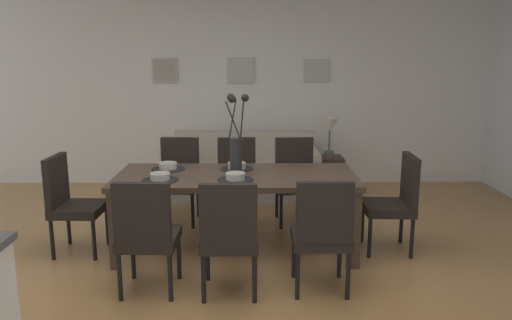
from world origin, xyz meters
name	(u,v)px	position (x,y,z in m)	size (l,w,h in m)	color
ground_plane	(225,281)	(0.00, 0.00, 0.00)	(9.00, 9.00, 0.00)	#A87A47
back_wall_panel	(235,92)	(0.00, 3.25, 1.30)	(9.00, 0.10, 2.60)	silver
dining_table	(236,181)	(0.08, 0.66, 0.67)	(2.20, 0.95, 0.74)	#3D2D23
dining_chair_near_left	(147,231)	(-0.57, -0.22, 0.51)	(0.45, 0.45, 0.92)	black
dining_chair_near_right	(179,176)	(-0.58, 1.53, 0.51)	(0.46, 0.46, 0.92)	black
dining_chair_far_left	(229,233)	(0.05, -0.25, 0.51)	(0.44, 0.44, 0.92)	black
dining_chair_far_right	(237,176)	(0.06, 1.52, 0.51)	(0.46, 0.46, 0.92)	black
dining_chair_mid_left	(322,230)	(0.76, -0.21, 0.51)	(0.45, 0.45, 0.92)	black
dining_chair_mid_right	(295,176)	(0.71, 1.51, 0.51)	(0.47, 0.47, 0.92)	black
dining_chair_head_west	(70,200)	(-1.45, 0.63, 0.51)	(0.45, 0.45, 0.92)	black
dining_chair_head_east	(396,198)	(1.57, 0.64, 0.51)	(0.46, 0.46, 0.92)	black
centerpiece_vase	(236,144)	(0.08, 0.66, 1.02)	(0.21, 0.23, 0.73)	#232326
placemat_near_left	(160,180)	(-0.58, 0.44, 0.74)	(0.32, 0.32, 0.01)	black
bowl_near_left	(160,176)	(-0.58, 0.44, 0.78)	(0.17, 0.17, 0.07)	#B2ADA3
placemat_near_right	(168,169)	(-0.58, 0.87, 0.74)	(0.32, 0.32, 0.01)	black
bowl_near_right	(168,165)	(-0.58, 0.87, 0.78)	(0.17, 0.17, 0.07)	#B2ADA3
placemat_far_left	(235,180)	(0.08, 0.44, 0.74)	(0.32, 0.32, 0.01)	black
bowl_far_left	(235,176)	(0.08, 0.44, 0.78)	(0.17, 0.17, 0.07)	#B2ADA3
placemat_far_right	(237,169)	(0.08, 0.87, 0.74)	(0.32, 0.32, 0.01)	black
bowl_far_right	(237,165)	(0.08, 0.87, 0.78)	(0.17, 0.17, 0.07)	#B2ADA3
sofa	(245,174)	(0.14, 2.56, 0.28)	(1.89, 0.84, 0.80)	#B2A899
side_table	(328,176)	(1.23, 2.50, 0.26)	(0.36, 0.36, 0.52)	#33261E
table_lamp	(330,128)	(1.23, 2.50, 0.89)	(0.22, 0.22, 0.51)	#4C4C51
framed_picture_left	(165,71)	(-0.97, 3.18, 1.60)	(0.35, 0.03, 0.34)	#B2ADA3
framed_picture_center	(241,70)	(0.08, 3.18, 1.60)	(0.36, 0.03, 0.36)	#B2ADA3
framed_picture_right	(317,70)	(1.13, 3.18, 1.60)	(0.36, 0.03, 0.31)	#B2ADA3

